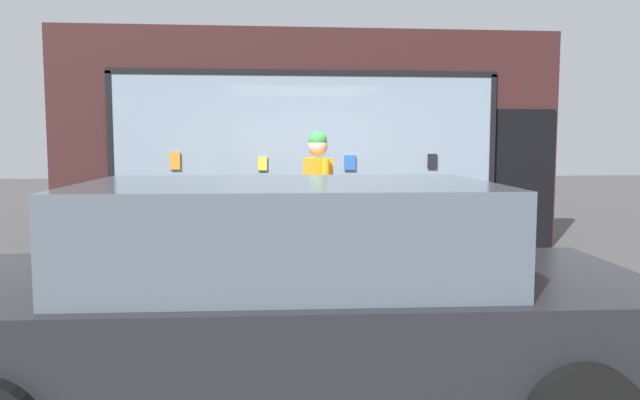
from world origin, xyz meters
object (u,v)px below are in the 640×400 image
at_px(display_table_right, 427,213).
at_px(person_browsing, 318,193).
at_px(sandwich_board_sign, 70,239).
at_px(small_dog, 281,262).
at_px(display_table_left, 211,213).
at_px(parked_car, 288,294).

relative_size(display_table_right, person_browsing, 1.33).
distance_m(person_browsing, sandwich_board_sign, 3.10).
bearing_deg(small_dog, display_table_left, 3.97).
relative_size(display_table_left, sandwich_board_sign, 2.45).
distance_m(person_browsing, parked_car, 3.55).
xyz_separation_m(display_table_left, display_table_right, (2.72, -0.01, -0.03)).
distance_m(display_table_left, person_browsing, 1.42).
relative_size(display_table_left, display_table_right, 1.00).
bearing_deg(parked_car, small_dog, 90.73).
bearing_deg(small_dog, display_table_right, -107.93).
relative_size(small_dog, sandwich_board_sign, 0.54).
height_order(display_table_left, parked_car, parked_car).
distance_m(display_table_left, display_table_right, 2.72).
xyz_separation_m(person_browsing, parked_car, (-0.50, -3.50, -0.30)).
xyz_separation_m(person_browsing, small_dog, (-0.44, -0.25, -0.76)).
bearing_deg(parked_car, person_browsing, 83.74).
xyz_separation_m(display_table_left, parked_car, (0.77, -4.08, -0.01)).
height_order(display_table_right, sandwich_board_sign, display_table_right).
bearing_deg(small_dog, person_browsing, -101.44).
xyz_separation_m(display_table_left, person_browsing, (1.27, -0.57, 0.29)).
xyz_separation_m(person_browsing, sandwich_board_sign, (-2.98, 0.61, -0.60)).
height_order(sandwich_board_sign, parked_car, parked_car).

